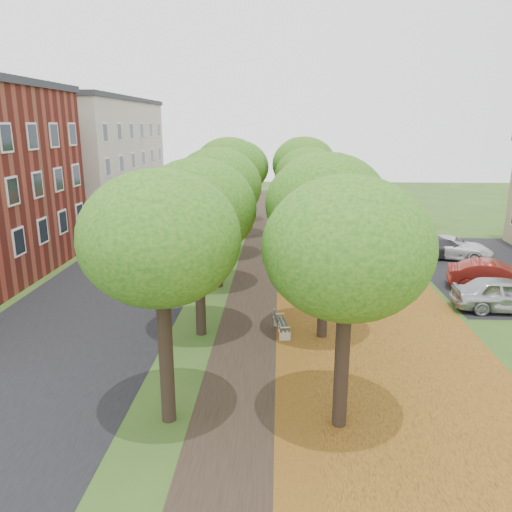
# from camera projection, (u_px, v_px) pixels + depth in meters

# --- Properties ---
(ground) EXTENTS (120.00, 120.00, 0.00)m
(ground) POSITION_uv_depth(u_px,v_px,m) (246.00, 422.00, 14.09)
(ground) COLOR #2D4C19
(ground) RESTS_ON ground
(street_asphalt) EXTENTS (8.00, 70.00, 0.01)m
(street_asphalt) POSITION_uv_depth(u_px,v_px,m) (134.00, 269.00, 28.90)
(street_asphalt) COLOR black
(street_asphalt) RESTS_ON ground
(footpath) EXTENTS (3.20, 70.00, 0.01)m
(footpath) POSITION_uv_depth(u_px,v_px,m) (264.00, 270.00, 28.56)
(footpath) COLOR black
(footpath) RESTS_ON ground
(leaf_verge) EXTENTS (7.50, 70.00, 0.01)m
(leaf_verge) POSITION_uv_depth(u_px,v_px,m) (351.00, 271.00, 28.34)
(leaf_verge) COLOR #97661B
(leaf_verge) RESTS_ON ground
(parking_lot) EXTENTS (9.00, 16.00, 0.01)m
(parking_lot) POSITION_uv_depth(u_px,v_px,m) (496.00, 269.00, 28.92)
(parking_lot) COLOR black
(parking_lot) RESTS_ON ground
(tree_row_west) EXTENTS (4.16, 34.16, 6.94)m
(tree_row_west) POSITION_uv_depth(u_px,v_px,m) (224.00, 180.00, 27.34)
(tree_row_west) COLOR black
(tree_row_west) RESTS_ON ground
(tree_row_east) EXTENTS (4.16, 34.16, 6.94)m
(tree_row_east) POSITION_uv_depth(u_px,v_px,m) (312.00, 181.00, 27.12)
(tree_row_east) COLOR black
(tree_row_east) RESTS_ON ground
(building_cream) EXTENTS (10.30, 20.30, 10.40)m
(building_cream) POSITION_uv_depth(u_px,v_px,m) (84.00, 157.00, 45.37)
(building_cream) COLOR beige
(building_cream) RESTS_ON ground
(bench) EXTENTS (0.71, 1.64, 0.75)m
(bench) POSITION_uv_depth(u_px,v_px,m) (281.00, 324.00, 19.91)
(bench) COLOR #26302A
(bench) RESTS_ON ground
(car_silver) EXTENTS (4.64, 2.11, 1.54)m
(car_silver) POSITION_uv_depth(u_px,v_px,m) (505.00, 294.00, 22.24)
(car_silver) COLOR #ACACB1
(car_silver) RESTS_ON ground
(car_red) EXTENTS (4.71, 2.59, 1.47)m
(car_red) POSITION_uv_depth(u_px,v_px,m) (495.00, 276.00, 25.01)
(car_red) COLOR maroon
(car_red) RESTS_ON ground
(car_grey) EXTENTS (4.78, 2.14, 1.36)m
(car_grey) POSITION_uv_depth(u_px,v_px,m) (442.00, 247.00, 31.05)
(car_grey) COLOR #37383D
(car_grey) RESTS_ON ground
(car_white) EXTENTS (5.38, 3.85, 1.36)m
(car_white) POSITION_uv_depth(u_px,v_px,m) (451.00, 247.00, 31.04)
(car_white) COLOR silver
(car_white) RESTS_ON ground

